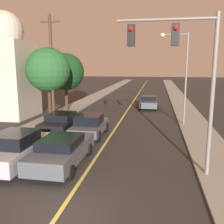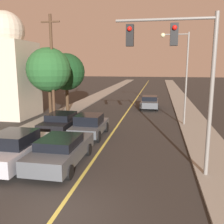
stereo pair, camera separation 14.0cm
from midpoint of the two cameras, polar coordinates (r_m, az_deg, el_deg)
name	(u,v)px [view 2 (the right image)]	position (r m, az deg, el deg)	size (l,w,h in m)	color
ground_plane	(56,215)	(9.16, -12.32, -22.00)	(200.00, 200.00, 0.00)	#2D2B28
road_surface	(140,94)	(43.44, 6.42, 4.16)	(10.03, 80.00, 0.01)	#2D2B28
sidewalk_left	(104,93)	(44.34, -1.70, 4.42)	(2.50, 80.00, 0.12)	gray
sidewalk_right	(177,94)	(43.43, 14.71, 3.94)	(2.50, 80.00, 0.12)	gray
car_near_lane_front	(61,150)	(12.71, -11.20, -8.51)	(2.10, 4.87, 1.47)	#474C51
car_near_lane_second	(90,125)	(17.39, -4.91, -3.00)	(2.04, 4.07, 1.56)	#474C51
car_outer_lane_front	(16,148)	(13.34, -20.72, -7.76)	(2.10, 4.59, 1.70)	#A5A8B2
car_outer_lane_second	(62,122)	(18.56, -11.07, -2.36)	(2.07, 4.64, 1.51)	black
car_far_oncoming	(150,102)	(28.73, 8.73, 2.24)	(2.00, 4.43, 1.43)	#474C51
traffic_signal_mast	(182,63)	(11.06, 16.13, 10.65)	(4.17, 0.42, 6.89)	slate
streetlamp_right	(180,66)	(20.80, 15.52, 10.06)	(2.21, 0.36, 7.28)	slate
utility_pole_left	(52,67)	(21.79, -13.32, 9.88)	(1.60, 0.24, 8.84)	#422D1E
tree_left_near	(66,72)	(26.54, -10.25, 8.99)	(3.81, 3.81, 5.99)	#3D2B1C
tree_left_far	(49,70)	(22.51, -14.09, 9.32)	(3.81, 3.81, 6.29)	#3D2B1C
domed_building_left	(8,69)	(25.63, -22.55, 9.08)	(4.47, 4.47, 9.73)	#BCB29E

